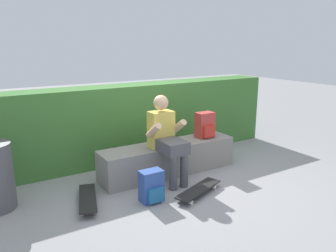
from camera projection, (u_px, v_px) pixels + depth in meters
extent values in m
plane|color=gray|center=(184.00, 182.00, 4.73)|extent=(24.00, 24.00, 0.00)
cube|color=gray|center=(169.00, 158.00, 5.02)|extent=(2.12, 0.48, 0.46)
cube|color=gold|center=(161.00, 129.00, 4.75)|extent=(0.34, 0.22, 0.52)
sphere|color=#D8AD84|center=(161.00, 103.00, 4.66)|extent=(0.21, 0.21, 0.21)
cube|color=#4C4C51|center=(173.00, 147.00, 4.54)|extent=(0.32, 0.40, 0.17)
cylinder|color=#4C4C51|center=(173.00, 173.00, 4.45)|extent=(0.11, 0.11, 0.46)
cylinder|color=#4C4C51|center=(184.00, 171.00, 4.54)|extent=(0.11, 0.11, 0.46)
cylinder|color=#D8AD84|center=(154.00, 131.00, 4.53)|extent=(0.09, 0.33, 0.27)
cylinder|color=#D8AD84|center=(178.00, 127.00, 4.73)|extent=(0.09, 0.33, 0.27)
cube|color=black|center=(198.00, 189.00, 4.32)|extent=(0.82, 0.47, 0.02)
cylinder|color=silver|center=(205.00, 184.00, 4.60)|extent=(0.06, 0.05, 0.05)
cylinder|color=silver|center=(214.00, 187.00, 4.51)|extent=(0.06, 0.05, 0.05)
cylinder|color=silver|center=(181.00, 199.00, 4.16)|extent=(0.06, 0.05, 0.05)
cylinder|color=silver|center=(191.00, 202.00, 4.08)|extent=(0.06, 0.05, 0.05)
cube|color=black|center=(88.00, 198.00, 4.08)|extent=(0.43, 0.82, 0.02)
cylinder|color=silver|center=(81.00, 193.00, 4.34)|extent=(0.05, 0.06, 0.05)
cylinder|color=silver|center=(93.00, 192.00, 4.37)|extent=(0.05, 0.06, 0.05)
cylinder|color=silver|center=(82.00, 214.00, 3.81)|extent=(0.05, 0.06, 0.05)
cylinder|color=silver|center=(95.00, 212.00, 3.85)|extent=(0.05, 0.06, 0.05)
cube|color=#B23833|center=(205.00, 125.00, 5.25)|extent=(0.28, 0.18, 0.40)
cube|color=red|center=(209.00, 131.00, 5.18)|extent=(0.20, 0.05, 0.18)
cube|color=#2D4C99|center=(151.00, 186.00, 4.13)|extent=(0.28, 0.18, 0.40)
cube|color=#1F6098|center=(156.00, 195.00, 4.06)|extent=(0.20, 0.05, 0.18)
cube|color=#3C7030|center=(143.00, 120.00, 5.74)|extent=(4.90, 0.53, 1.25)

